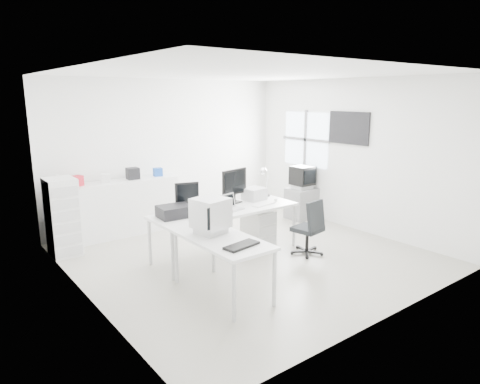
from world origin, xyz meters
TOP-DOWN VIEW (x-y plane):
  - floor at (0.00, 0.00)m, footprint 5.00×5.00m
  - ceiling at (0.00, 0.00)m, footprint 5.00×5.00m
  - back_wall at (0.00, 2.50)m, footprint 5.00×0.02m
  - left_wall at (-2.50, 0.00)m, footprint 0.02×5.00m
  - right_wall at (2.50, 0.00)m, footprint 0.02×5.00m
  - window at (2.48, 1.20)m, footprint 0.02×1.20m
  - wall_picture at (2.47, 0.10)m, footprint 0.04×0.90m
  - main_desk at (-0.24, 0.24)m, footprint 2.40×0.80m
  - side_desk at (-1.09, -0.86)m, footprint 0.70×1.40m
  - drawer_pedestal at (0.46, 0.29)m, footprint 0.40×0.50m
  - inkjet_printer at (-1.09, 0.34)m, footprint 0.50×0.41m
  - lcd_monitor_small at (-0.79, 0.49)m, footprint 0.41×0.30m
  - lcd_monitor_large at (0.11, 0.49)m, footprint 0.59×0.33m
  - laptop at (-0.19, 0.14)m, footprint 0.42×0.43m
  - white_keyboard at (0.41, 0.09)m, footprint 0.45×0.20m
  - white_mouse at (0.71, 0.14)m, footprint 0.06×0.06m
  - laser_printer at (0.51, 0.46)m, footprint 0.39×0.35m
  - desk_lamp at (0.86, 0.54)m, footprint 0.20×0.20m
  - crt_monitor at (-1.09, -0.61)m, footprint 0.52×0.52m
  - black_keyboard at (-1.09, -1.26)m, footprint 0.48×0.25m
  - office_chair at (0.80, -0.52)m, footprint 0.61×0.61m
  - tv_cabinet at (2.22, 1.00)m, footprint 0.58×0.47m
  - crt_tv at (2.22, 1.00)m, footprint 0.50×0.48m
  - sideboard at (-1.10, 2.24)m, footprint 2.00×0.50m
  - clutter_box_a at (-1.90, 2.24)m, footprint 0.22×0.21m
  - clutter_box_b at (-1.40, 2.24)m, footprint 0.19×0.17m
  - clutter_box_c at (-0.90, 2.24)m, footprint 0.22×0.20m
  - clutter_box_d at (-0.40, 2.24)m, footprint 0.18×0.16m
  - clutter_bottle at (-2.20, 2.28)m, footprint 0.07×0.07m
  - filing_cabinet at (-2.28, 1.83)m, footprint 0.43×0.52m

SIDE VIEW (x-z plane):
  - floor at x=0.00m, z-range -0.01..0.01m
  - drawer_pedestal at x=0.46m, z-range 0.00..0.60m
  - tv_cabinet at x=2.22m, z-range 0.00..0.63m
  - main_desk at x=-0.24m, z-range 0.00..0.75m
  - side_desk at x=-1.09m, z-range 0.00..0.75m
  - office_chair at x=0.80m, z-range 0.00..0.92m
  - sideboard at x=-1.10m, z-range 0.00..1.00m
  - filing_cabinet at x=-2.28m, z-range 0.00..1.24m
  - white_keyboard at x=0.41m, z-range 0.75..0.77m
  - black_keyboard at x=-1.09m, z-range 0.75..0.78m
  - white_mouse at x=0.71m, z-range 0.75..0.81m
  - inkjet_printer at x=-1.09m, z-range 0.75..0.92m
  - laser_printer at x=0.51m, z-range 0.75..0.95m
  - crt_tv at x=2.22m, z-range 0.63..1.08m
  - laptop at x=-0.19m, z-range 0.75..0.99m
  - lcd_monitor_small at x=-0.79m, z-range 0.75..1.21m
  - desk_lamp at x=0.86m, z-range 0.75..1.24m
  - crt_monitor at x=-1.09m, z-range 0.75..1.26m
  - lcd_monitor_large at x=0.11m, z-range 0.75..1.33m
  - clutter_box_b at x=-1.40m, z-range 1.00..1.15m
  - clutter_box_d at x=-0.40m, z-range 1.00..1.15m
  - clutter_box_a at x=-1.90m, z-range 1.00..1.17m
  - clutter_box_c at x=-0.90m, z-range 1.00..1.21m
  - clutter_bottle at x=-2.20m, z-range 1.00..1.22m
  - back_wall at x=0.00m, z-range 0.00..2.80m
  - left_wall at x=-2.50m, z-range 0.00..2.80m
  - right_wall at x=2.50m, z-range 0.00..2.80m
  - window at x=2.48m, z-range 1.05..2.15m
  - wall_picture at x=2.47m, z-range 1.60..2.20m
  - ceiling at x=0.00m, z-range 2.79..2.80m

